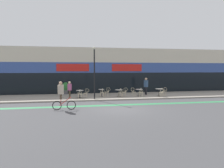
% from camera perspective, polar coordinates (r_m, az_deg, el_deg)
% --- Properties ---
extents(ground_plane, '(120.00, 120.00, 0.00)m').
position_cam_1_polar(ground_plane, '(16.07, 2.10, -6.66)').
color(ground_plane, '#424244').
extents(sidewalk_slab, '(40.00, 5.50, 0.12)m').
position_cam_1_polar(sidewalk_slab, '(23.09, -2.02, -3.26)').
color(sidewalk_slab, gray).
rests_on(sidewalk_slab, ground).
extents(storefront_facade, '(40.00, 4.06, 5.45)m').
position_cam_1_polar(storefront_facade, '(27.58, -3.59, 3.43)').
color(storefront_facade, beige).
rests_on(storefront_facade, ground).
extents(bike_lane_stripe, '(36.00, 0.70, 0.01)m').
position_cam_1_polar(bike_lane_stripe, '(17.91, 0.69, -5.54)').
color(bike_lane_stripe, '#2D844C').
rests_on(bike_lane_stripe, ground).
extents(bistro_table_0, '(0.73, 0.73, 0.74)m').
position_cam_1_polar(bistro_table_0, '(21.76, -8.43, -2.18)').
color(bistro_table_0, black).
rests_on(bistro_table_0, sidewalk_slab).
extents(bistro_table_1, '(0.60, 0.60, 0.74)m').
position_cam_1_polar(bistro_table_1, '(22.63, -2.79, -1.94)').
color(bistro_table_1, black).
rests_on(bistro_table_1, sidewalk_slab).
extents(bistro_table_2, '(0.78, 0.78, 0.70)m').
position_cam_1_polar(bistro_table_2, '(22.53, 1.82, -1.99)').
color(bistro_table_2, black).
rests_on(bistro_table_2, sidewalk_slab).
extents(bistro_table_3, '(0.77, 0.77, 0.72)m').
position_cam_1_polar(bistro_table_3, '(23.08, 7.08, -1.85)').
color(bistro_table_3, black).
rests_on(bistro_table_3, sidewalk_slab).
extents(bistro_table_4, '(0.74, 0.74, 0.77)m').
position_cam_1_polar(bistro_table_4, '(23.39, 12.14, -1.74)').
color(bistro_table_4, black).
rests_on(bistro_table_4, sidewalk_slab).
extents(cafe_chair_0_near, '(0.44, 0.59, 0.90)m').
position_cam_1_polar(cafe_chair_0_near, '(21.14, -8.37, -2.40)').
color(cafe_chair_0_near, beige).
rests_on(cafe_chair_0_near, sidewalk_slab).
extents(cafe_chair_0_side, '(0.59, 0.44, 0.90)m').
position_cam_1_polar(cafe_chair_0_side, '(21.79, -6.79, -2.19)').
color(cafe_chair_0_side, beige).
rests_on(cafe_chair_0_side, sidewalk_slab).
extents(cafe_chair_1_near, '(0.41, 0.58, 0.90)m').
position_cam_1_polar(cafe_chair_1_near, '(22.02, -2.56, -2.10)').
color(cafe_chair_1_near, beige).
rests_on(cafe_chair_1_near, sidewalk_slab).
extents(cafe_chair_1_side, '(0.59, 0.43, 0.90)m').
position_cam_1_polar(cafe_chair_1_side, '(22.73, -1.22, -1.91)').
color(cafe_chair_1_side, beige).
rests_on(cafe_chair_1_side, sidewalk_slab).
extents(cafe_chair_2_near, '(0.44, 0.59, 0.90)m').
position_cam_1_polar(cafe_chair_2_near, '(21.92, 2.21, -2.13)').
color(cafe_chair_2_near, beige).
rests_on(cafe_chair_2_near, sidewalk_slab).
extents(cafe_chair_2_side, '(0.58, 0.42, 0.90)m').
position_cam_1_polar(cafe_chair_2_side, '(22.67, 3.37, -1.93)').
color(cafe_chair_2_side, beige).
rests_on(cafe_chair_2_side, sidewalk_slab).
extents(cafe_chair_3_near, '(0.45, 0.60, 0.90)m').
position_cam_1_polar(cafe_chair_3_near, '(22.49, 7.55, -2.01)').
color(cafe_chair_3_near, beige).
rests_on(cafe_chair_3_near, sidewalk_slab).
extents(cafe_chair_3_side, '(0.60, 0.45, 0.90)m').
position_cam_1_polar(cafe_chair_3_side, '(22.88, 5.60, -1.89)').
color(cafe_chair_3_side, beige).
rests_on(cafe_chair_3_side, sidewalk_slab).
extents(cafe_chair_4_near, '(0.44, 0.60, 0.90)m').
position_cam_1_polar(cafe_chair_4_near, '(22.82, 12.78, -1.98)').
color(cafe_chair_4_near, beige).
rests_on(cafe_chair_4_near, sidewalk_slab).
extents(cafe_chair_4_side, '(0.59, 0.44, 0.90)m').
position_cam_1_polar(cafe_chair_4_side, '(23.65, 13.53, -1.79)').
color(cafe_chair_4_side, beige).
rests_on(cafe_chair_4_side, sidewalk_slab).
extents(planter_pot, '(0.83, 0.83, 1.35)m').
position_cam_1_polar(planter_pot, '(25.06, -12.01, -0.91)').
color(planter_pot, '#4C4C51').
rests_on(planter_pot, sidewalk_slab).
extents(lamp_post, '(0.26, 0.26, 4.91)m').
position_cam_1_polar(lamp_post, '(20.57, -4.63, 3.98)').
color(lamp_post, black).
rests_on(lamp_post, sidewalk_slab).
extents(cyclist_0, '(1.68, 0.48, 2.07)m').
position_cam_1_polar(cyclist_0, '(16.09, -13.04, -2.39)').
color(cyclist_0, black).
rests_on(cyclist_0, ground).
extents(pedestrian_near_end, '(0.48, 0.48, 1.61)m').
position_cam_1_polar(pedestrian_near_end, '(21.96, -11.02, -1.04)').
color(pedestrian_near_end, '#4C3D2D').
rests_on(pedestrian_near_end, sidewalk_slab).
extents(pedestrian_far_end, '(0.52, 0.52, 1.86)m').
position_cam_1_polar(pedestrian_far_end, '(24.46, 8.86, -0.16)').
color(pedestrian_far_end, black).
rests_on(pedestrian_far_end, sidewalk_slab).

